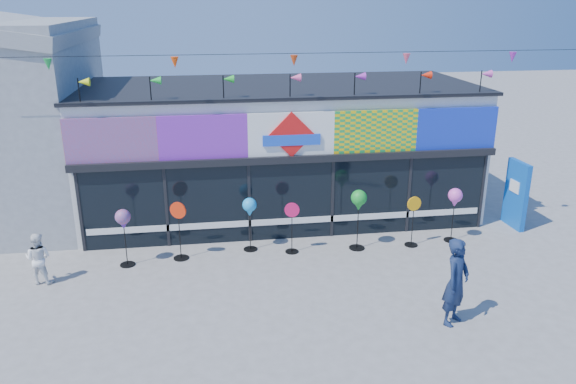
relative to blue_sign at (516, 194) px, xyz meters
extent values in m
plane|color=slate|center=(-6.86, -3.30, -1.03)|extent=(80.00, 80.00, 0.00)
cube|color=white|center=(-6.86, 2.70, 0.97)|extent=(12.00, 5.00, 4.00)
cube|color=black|center=(-6.86, 0.14, 0.12)|extent=(11.60, 0.12, 2.30)
cube|color=black|center=(-6.86, 0.10, 1.37)|extent=(12.00, 0.30, 0.20)
cube|color=white|center=(-6.86, 0.11, -0.48)|extent=(11.40, 0.10, 0.18)
cube|color=black|center=(-6.86, 2.70, 3.02)|extent=(12.20, 5.20, 0.10)
cube|color=black|center=(-12.66, 0.13, 0.12)|extent=(0.08, 0.14, 2.30)
cube|color=black|center=(-10.36, 0.13, 0.12)|extent=(0.08, 0.14, 2.30)
cube|color=black|center=(-8.06, 0.13, 0.12)|extent=(0.08, 0.14, 2.30)
cube|color=black|center=(-5.66, 0.13, 0.12)|extent=(0.08, 0.14, 2.30)
cube|color=black|center=(-3.36, 0.13, 0.12)|extent=(0.08, 0.14, 2.30)
cube|color=black|center=(-1.06, 0.13, 0.12)|extent=(0.08, 0.14, 2.30)
cube|color=red|center=(-11.66, 0.12, 2.07)|extent=(2.40, 0.08, 1.20)
cube|color=purple|center=(-9.26, 0.12, 2.07)|extent=(2.40, 0.08, 1.20)
cube|color=white|center=(-6.86, 0.12, 2.07)|extent=(2.40, 0.08, 1.20)
cube|color=yellow|center=(-4.46, 0.12, 2.07)|extent=(2.40, 0.08, 1.20)
cube|color=#1633C3|center=(-2.06, 0.12, 2.07)|extent=(2.40, 0.08, 1.20)
cube|color=red|center=(-6.86, 0.06, 2.07)|extent=(1.27, 0.06, 1.27)
cube|color=blue|center=(-6.86, 0.04, 1.92)|extent=(1.60, 0.05, 0.30)
cube|color=blue|center=(-10.78, 0.18, 0.00)|extent=(0.78, 0.03, 0.78)
cube|color=#D446A3|center=(-9.21, 0.18, 0.28)|extent=(0.92, 0.03, 0.92)
cube|color=#177CC9|center=(-7.65, 0.18, 0.51)|extent=(0.78, 0.03, 0.78)
cube|color=#DD49B9|center=(-6.08, 0.18, -0.03)|extent=(0.92, 0.03, 0.92)
cube|color=#F150BA|center=(-4.51, 0.18, 0.16)|extent=(0.78, 0.03, 0.78)
cube|color=#FDAE15|center=(-2.95, 0.18, 0.39)|extent=(0.92, 0.03, 0.92)
cylinder|color=black|center=(-12.36, 0.35, 3.32)|extent=(0.03, 0.03, 0.70)
cone|color=#EBFC15|center=(-12.22, 0.35, 3.57)|extent=(0.30, 0.22, 0.22)
cylinder|color=black|center=(-10.56, 0.35, 3.32)|extent=(0.03, 0.03, 0.70)
cone|color=green|center=(-10.42, 0.35, 3.57)|extent=(0.30, 0.22, 0.22)
cylinder|color=black|center=(-8.66, 0.35, 3.32)|extent=(0.03, 0.03, 0.70)
cone|color=green|center=(-8.52, 0.35, 3.57)|extent=(0.30, 0.22, 0.22)
cylinder|color=black|center=(-6.86, 0.35, 3.32)|extent=(0.03, 0.03, 0.70)
cone|color=#E94D91|center=(-6.72, 0.35, 3.57)|extent=(0.30, 0.22, 0.22)
cylinder|color=black|center=(-5.06, 0.35, 3.32)|extent=(0.03, 0.03, 0.70)
cone|color=purple|center=(-4.92, 0.35, 3.57)|extent=(0.30, 0.22, 0.22)
cylinder|color=black|center=(-3.16, 0.35, 3.32)|extent=(0.03, 0.03, 0.70)
cone|color=red|center=(-3.02, 0.35, 3.57)|extent=(0.30, 0.22, 0.22)
cylinder|color=black|center=(-1.36, 0.35, 3.32)|extent=(0.03, 0.03, 0.70)
cone|color=#D246AE|center=(-1.22, 0.35, 3.57)|extent=(0.30, 0.22, 0.22)
cylinder|color=black|center=(-6.86, -0.30, 4.27)|extent=(16.00, 0.01, 0.01)
cone|color=green|center=(-12.86, -0.30, 4.09)|extent=(0.20, 0.20, 0.28)
cone|color=#FF4A0D|center=(-9.86, -0.30, 4.09)|extent=(0.20, 0.20, 0.28)
cone|color=red|center=(-6.86, -0.30, 4.09)|extent=(0.20, 0.20, 0.28)
cone|color=#E84D6B|center=(-3.86, -0.30, 4.09)|extent=(0.20, 0.20, 0.28)
cone|color=purple|center=(-0.86, -0.30, 4.09)|extent=(0.20, 0.20, 0.28)
cube|color=#0C52B7|center=(0.00, 0.00, -0.01)|extent=(0.20, 1.03, 2.06)
cube|color=white|center=(-0.08, 0.00, 0.25)|extent=(0.06, 0.46, 0.36)
cylinder|color=black|center=(-11.38, -1.00, -1.02)|extent=(0.39, 0.39, 0.03)
cylinder|color=black|center=(-11.38, -1.00, -0.36)|extent=(0.02, 0.02, 1.28)
sphere|color=#5B23A6|center=(-11.38, -1.00, 0.33)|extent=(0.39, 0.39, 0.39)
cone|color=#5B23A6|center=(-11.38, -1.00, 0.08)|extent=(0.20, 0.20, 0.18)
cylinder|color=black|center=(-10.00, -0.81, -1.02)|extent=(0.41, 0.41, 0.03)
cylinder|color=black|center=(-10.00, -0.81, -0.33)|extent=(0.02, 0.02, 1.34)
cylinder|color=red|center=(-10.00, -0.81, 0.36)|extent=(0.43, 0.23, 0.45)
cylinder|color=black|center=(-8.11, -0.52, -1.02)|extent=(0.39, 0.39, 0.03)
cylinder|color=black|center=(-8.11, -0.52, -0.38)|extent=(0.02, 0.02, 1.25)
sphere|color=#1C9EEE|center=(-8.11, -0.52, 0.30)|extent=(0.39, 0.39, 0.39)
cone|color=#1C9EEE|center=(-8.11, -0.52, 0.06)|extent=(0.19, 0.19, 0.17)
cylinder|color=black|center=(-6.99, -0.85, -1.02)|extent=(0.37, 0.37, 0.03)
cylinder|color=black|center=(-6.99, -0.85, -0.41)|extent=(0.02, 0.02, 1.20)
cylinder|color=#DD1456|center=(-6.99, -0.85, 0.21)|extent=(0.41, 0.10, 0.40)
cylinder|color=black|center=(-5.15, -0.88, -1.02)|extent=(0.44, 0.44, 0.03)
cylinder|color=black|center=(-5.15, -0.88, -0.29)|extent=(0.03, 0.03, 1.42)
sphere|color=#17982B|center=(-5.15, -0.88, 0.47)|extent=(0.44, 0.44, 0.44)
cone|color=#17982B|center=(-5.15, -0.88, 0.20)|extent=(0.22, 0.22, 0.20)
cylinder|color=black|center=(-3.58, -0.91, -1.02)|extent=(0.37, 0.37, 0.03)
cylinder|color=black|center=(-3.58, -0.91, -0.40)|extent=(0.02, 0.02, 1.21)
cylinder|color=#FAA50D|center=(-3.58, -0.91, 0.22)|extent=(0.41, 0.10, 0.41)
cylinder|color=black|center=(-2.32, -0.77, -1.02)|extent=(0.40, 0.40, 0.03)
cylinder|color=black|center=(-2.32, -0.77, -0.35)|extent=(0.02, 0.02, 1.31)
sphere|color=#F150D4|center=(-2.32, -0.77, 0.36)|extent=(0.40, 0.40, 0.40)
cone|color=#F150D4|center=(-2.32, -0.77, 0.10)|extent=(0.20, 0.20, 0.18)
imported|color=#162345|center=(-4.12, -4.87, -0.06)|extent=(0.84, 0.82, 1.95)
imported|color=white|center=(-13.36, -1.66, -0.38)|extent=(0.69, 0.49, 1.30)
camera|label=1|loc=(-9.20, -14.77, 5.58)|focal=35.00mm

